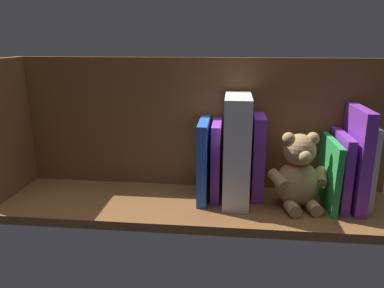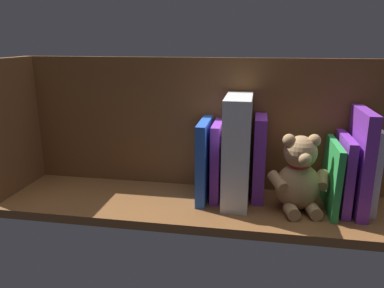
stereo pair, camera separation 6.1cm
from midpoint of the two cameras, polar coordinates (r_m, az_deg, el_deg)
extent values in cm
cube|color=brown|center=(98.27, -1.79, -9.15)|extent=(101.82, 27.47, 2.20)
cube|color=brown|center=(103.06, -1.00, 3.12)|extent=(101.82, 1.50, 35.53)
cube|color=brown|center=(109.95, -28.04, 2.07)|extent=(2.40, 21.47, 35.53)
cube|color=silver|center=(101.27, 23.29, -2.86)|extent=(1.61, 13.52, 20.35)
cube|color=purple|center=(98.32, 22.02, -1.95)|extent=(2.63, 16.74, 24.60)
cube|color=purple|center=(98.91, 19.95, -3.63)|extent=(2.10, 15.74, 18.08)
cube|color=green|center=(97.75, 18.49, -4.15)|extent=(1.95, 17.40, 16.72)
ellipsoid|color=tan|center=(95.59, 13.92, -5.92)|extent=(12.61, 11.72, 11.44)
sphere|color=tan|center=(92.83, 14.27, -0.93)|extent=(7.87, 7.87, 7.87)
sphere|color=tan|center=(93.10, 16.10, 0.87)|extent=(3.04, 3.04, 3.04)
sphere|color=tan|center=(91.11, 12.64, 0.80)|extent=(3.04, 3.04, 3.04)
sphere|color=tan|center=(90.00, 14.94, -1.89)|extent=(3.04, 3.04, 3.04)
cylinder|color=tan|center=(95.57, 17.37, -4.90)|extent=(3.47, 5.95, 4.23)
cylinder|color=tan|center=(91.98, 11.08, -5.27)|extent=(5.23, 6.19, 4.23)
cylinder|color=tan|center=(93.92, 16.23, -9.27)|extent=(3.84, 4.82, 3.04)
cylinder|color=tan|center=(92.20, 13.21, -9.53)|extent=(3.84, 4.82, 3.04)
torus|color=red|center=(93.75, 14.14, -2.76)|extent=(6.17, 6.17, 0.89)
cube|color=purple|center=(97.77, 8.24, -1.95)|extent=(2.91, 10.92, 21.64)
cube|color=silver|center=(94.14, 5.00, -0.83)|extent=(6.40, 16.52, 27.01)
cube|color=purple|center=(97.22, 1.93, -2.44)|extent=(2.20, 12.95, 19.88)
cube|color=blue|center=(96.31, -0.01, -2.41)|extent=(2.41, 15.25, 20.52)
camera|label=1|loc=(0.03, -91.87, -0.52)|focal=35.08mm
camera|label=2|loc=(0.03, 88.13, 0.52)|focal=35.08mm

